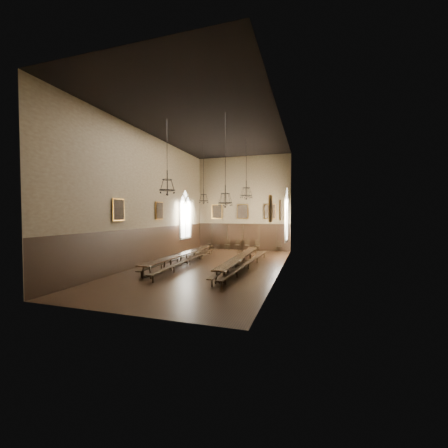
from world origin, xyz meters
The scene contains 33 objects.
floor centered at (0.00, 0.00, -0.01)m, with size 9.00×18.00×0.02m, color black.
ceiling centered at (0.00, 0.00, 9.01)m, with size 9.00×18.00×0.02m, color black.
wall_back centered at (0.00, 9.01, 4.50)m, with size 9.00×0.02×9.00m, color #776849.
wall_front centered at (0.00, -9.01, 4.50)m, with size 9.00×0.02×9.00m, color #776849.
wall_left centered at (-4.51, 0.00, 4.50)m, with size 0.02×18.00×9.00m, color #776849.
wall_right centered at (4.51, 0.00, 4.50)m, with size 0.02×18.00×9.00m, color #776849.
wainscot_panelling centered at (0.00, 0.00, 1.25)m, with size 9.00×18.00×2.50m, color black, non-canonical shape.
table_left centered at (-2.05, 0.25, 0.39)m, with size 0.73×9.93×0.77m.
table_right centered at (1.96, 0.27, 0.38)m, with size 0.88×9.83×0.77m.
bench_left_outer centered at (-2.48, 0.10, 0.26)m, with size 0.31×9.06×0.41m.
bench_left_inner centered at (-1.51, 0.02, 0.31)m, with size 0.85×10.71×0.48m.
bench_right_inner centered at (1.51, -0.03, 0.29)m, with size 0.96×10.20×0.46m.
bench_right_outer centered at (2.56, -0.13, 0.30)m, with size 0.76×10.43×0.47m.
chair_0 centered at (-3.38, 8.60, 0.28)m, with size 0.48×0.48×0.94m.
chair_1 centered at (-2.44, 8.47, 0.26)m, with size 0.43×0.43×0.87m.
chair_2 centered at (-1.44, 8.53, 0.31)m, with size 0.47×0.47×1.04m.
chair_3 centered at (-0.41, 8.51, 0.31)m, with size 0.51×0.51×1.04m.
chair_4 centered at (0.52, 8.53, 0.31)m, with size 0.55×0.55×1.04m.
chair_5 centered at (1.41, 8.54, 0.30)m, with size 0.53×0.53×1.00m.
chair_7 centered at (3.50, 8.61, 0.29)m, with size 0.43×0.43×0.96m.
chandelier_back_left centered at (-1.65, 2.95, 4.83)m, with size 0.75×0.75×4.66m.
chandelier_back_right centered at (1.71, 2.96, 5.09)m, with size 0.88×0.88×4.35m.
chandelier_front_left centered at (-1.83, -2.37, 5.12)m, with size 0.95×0.95×4.31m.
chandelier_front_right centered at (1.74, -2.37, 4.42)m, with size 0.80×0.80×5.08m.
portrait_back_0 centered at (-2.60, 8.88, 3.70)m, with size 1.10×0.12×1.40m.
portrait_back_1 centered at (0.00, 8.88, 3.70)m, with size 1.10×0.12×1.40m.
portrait_back_2 centered at (2.60, 8.88, 3.70)m, with size 1.10×0.12×1.40m.
portrait_left_0 centered at (-4.38, 1.00, 3.70)m, with size 0.12×1.00×1.30m.
portrait_left_1 centered at (-4.38, -3.50, 3.70)m, with size 0.12×1.00×1.30m.
portrait_right_0 centered at (4.38, 1.00, 3.70)m, with size 0.12×1.00×1.30m.
portrait_right_1 centered at (4.38, -3.50, 3.70)m, with size 0.12×1.00×1.30m.
window_right centered at (4.43, 5.50, 3.40)m, with size 0.20×2.20×4.60m, color white, non-canonical shape.
window_left centered at (-4.43, 5.50, 3.40)m, with size 0.20×2.20×4.60m, color white, non-canonical shape.
Camera 1 is at (6.20, -16.80, 3.42)m, focal length 22.00 mm.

